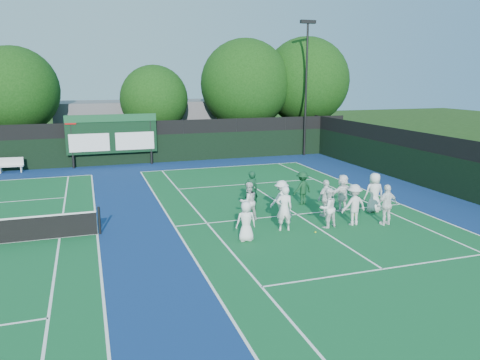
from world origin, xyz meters
name	(u,v)px	position (x,y,z in m)	size (l,w,h in m)	color
ground	(307,221)	(0.00, 0.00, 0.00)	(120.00, 120.00, 0.00)	#18350E
court_apron	(162,228)	(-6.00, 1.00, 0.00)	(34.00, 32.00, 0.01)	navy
near_court	(297,214)	(0.00, 1.00, 0.01)	(11.05, 23.85, 0.01)	#12572A
back_fence	(127,145)	(-6.00, 16.00, 1.36)	(34.00, 0.08, 3.00)	black
divider_fence_right	(462,172)	(9.00, 1.00, 1.36)	(0.08, 32.00, 3.00)	black
scoreboard	(112,134)	(-7.01, 15.59, 2.19)	(6.00, 0.21, 3.55)	black
clubhouse	(165,124)	(-2.00, 24.00, 2.00)	(18.00, 6.00, 4.00)	slate
light_pole_right	(306,73)	(7.50, 15.70, 6.30)	(1.20, 0.30, 10.12)	black
bench	(11,165)	(-13.38, 15.37, 0.52)	(1.56, 0.55, 0.97)	silver
tree_b	(17,93)	(-13.12, 19.58, 4.91)	(6.16, 6.16, 8.15)	black
tree_c	(156,101)	(-3.36, 19.58, 4.21)	(5.17, 5.17, 6.93)	black
tree_d	(247,86)	(4.05, 19.58, 5.26)	(7.24, 7.24, 9.07)	black
tree_e	(307,83)	(9.49, 19.58, 5.50)	(7.28, 7.28, 9.33)	black
tennis_ball_0	(315,232)	(-0.37, -1.51, 0.03)	(0.07, 0.07, 0.07)	#C7D719
tennis_ball_1	(288,206)	(0.16, 2.34, 0.03)	(0.07, 0.07, 0.07)	#C7D719
tennis_ball_3	(245,222)	(-2.57, 0.59, 0.03)	(0.07, 0.07, 0.07)	#C7D719
tennis_ball_5	(354,215)	(2.32, 0.06, 0.03)	(0.07, 0.07, 0.07)	#C7D719
player_front_0	(246,221)	(-3.26, -1.52, 0.76)	(0.74, 0.48, 1.52)	white
player_front_1	(284,209)	(-1.43, -0.85, 0.91)	(0.66, 0.44, 1.82)	white
player_front_2	(328,208)	(0.40, -1.02, 0.82)	(0.80, 0.62, 1.64)	white
player_front_3	(354,205)	(1.58, -1.06, 0.86)	(1.11, 0.64, 1.72)	silver
player_front_4	(387,205)	(2.88, -1.48, 0.86)	(1.00, 0.42, 1.71)	white
player_back_0	(248,201)	(-2.32, 0.89, 0.83)	(0.81, 0.63, 1.67)	silver
player_back_1	(281,199)	(-0.88, 0.73, 0.84)	(1.08, 0.62, 1.67)	white
player_back_2	(326,198)	(1.09, 0.39, 0.82)	(0.96, 0.40, 1.64)	white
player_back_3	(342,193)	(2.22, 0.94, 0.85)	(1.57, 0.50, 1.69)	white
player_back_4	(374,193)	(3.47, 0.31, 0.90)	(0.88, 0.57, 1.81)	silver
coach_left	(251,190)	(-1.65, 2.43, 0.90)	(0.66, 0.43, 1.81)	#0F3921
coach_right	(302,188)	(0.96, 2.47, 0.81)	(1.04, 0.60, 1.61)	#103D1F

